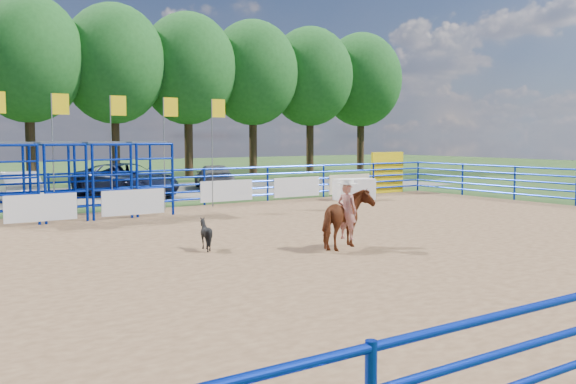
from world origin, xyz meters
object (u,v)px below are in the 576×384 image
at_px(announcer_table, 354,189).
at_px(car_b, 17,187).
at_px(horse_and_rider, 347,215).
at_px(calf, 205,234).
at_px(car_c, 126,180).
at_px(car_d, 214,177).

xyz_separation_m(announcer_table, car_b, (-12.34, 6.96, 0.19)).
bearing_deg(horse_and_rider, announcer_table, 48.91).
height_order(announcer_table, calf, announcer_table).
distance_m(announcer_table, horse_and_rider, 12.23).
bearing_deg(calf, car_b, -28.24).
bearing_deg(car_c, car_b, 162.56).
xyz_separation_m(announcer_table, horse_and_rider, (-8.04, -9.21, 0.39)).
distance_m(calf, car_b, 14.40).
relative_size(announcer_table, car_d, 0.40).
xyz_separation_m(horse_and_rider, car_b, (-4.31, 16.18, -0.19)).
bearing_deg(car_b, car_d, -168.24).
distance_m(announcer_table, calf, 13.19).
bearing_deg(announcer_table, calf, -146.07).
height_order(car_c, car_d, car_c).
height_order(announcer_table, car_c, car_c).
xyz_separation_m(announcer_table, car_c, (-7.64, 7.01, 0.30)).
bearing_deg(calf, horse_and_rider, -156.27).
relative_size(announcer_table, horse_and_rider, 0.71).
xyz_separation_m(car_c, car_d, (5.40, 1.67, -0.14)).
xyz_separation_m(calf, car_c, (3.31, 14.38, 0.37)).
distance_m(car_b, car_c, 4.71).
height_order(announcer_table, car_d, car_d).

